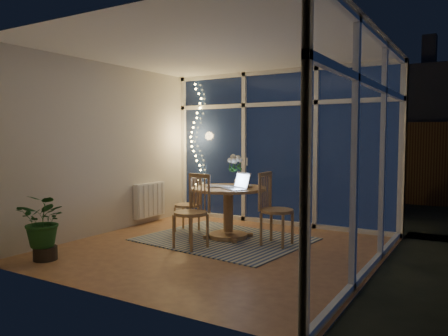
{
  "coord_description": "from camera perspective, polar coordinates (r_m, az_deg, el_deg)",
  "views": [
    {
      "loc": [
        2.99,
        -4.82,
        1.47
      ],
      "look_at": [
        -0.05,
        0.25,
        1.06
      ],
      "focal_mm": 35.0,
      "sensor_mm": 36.0,
      "label": 1
    }
  ],
  "objects": [
    {
      "name": "floor",
      "position": [
        5.86,
        -0.82,
        -10.52
      ],
      "size": [
        4.0,
        4.0,
        0.0
      ],
      "primitive_type": "plane",
      "color": "#8D5B3D",
      "rests_on": "ground"
    },
    {
      "name": "ceiling",
      "position": [
        5.78,
        -0.84,
        15.28
      ],
      "size": [
        4.0,
        4.0,
        0.0
      ],
      "primitive_type": "plane",
      "color": "white",
      "rests_on": "wall_back"
    },
    {
      "name": "wall_back",
      "position": [
        7.45,
        7.32,
        2.67
      ],
      "size": [
        4.0,
        0.04,
        2.6
      ],
      "primitive_type": "cube",
      "color": "beige",
      "rests_on": "floor"
    },
    {
      "name": "wall_front",
      "position": [
        4.11,
        -15.69,
        1.5
      ],
      "size": [
        4.0,
        0.04,
        2.6
      ],
      "primitive_type": "cube",
      "color": "beige",
      "rests_on": "floor"
    },
    {
      "name": "wall_left",
      "position": [
        6.94,
        -15.02,
        2.47
      ],
      "size": [
        0.04,
        4.0,
        2.6
      ],
      "primitive_type": "cube",
      "color": "beige",
      "rests_on": "floor"
    },
    {
      "name": "wall_right",
      "position": [
        4.92,
        19.38,
        1.81
      ],
      "size": [
        0.04,
        4.0,
        2.6
      ],
      "primitive_type": "cube",
      "color": "beige",
      "rests_on": "floor"
    },
    {
      "name": "window_wall_back",
      "position": [
        7.41,
        7.19,
        2.66
      ],
      "size": [
        4.0,
        0.1,
        2.6
      ],
      "primitive_type": "cube",
      "color": "silver",
      "rests_on": "floor"
    },
    {
      "name": "window_wall_right",
      "position": [
        4.93,
        18.92,
        1.82
      ],
      "size": [
        0.1,
        4.0,
        2.6
      ],
      "primitive_type": "cube",
      "color": "silver",
      "rests_on": "floor"
    },
    {
      "name": "radiator",
      "position": [
        7.63,
        -9.71,
        -4.12
      ],
      "size": [
        0.1,
        0.7,
        0.58
      ],
      "primitive_type": "cube",
      "color": "white",
      "rests_on": "wall_left"
    },
    {
      "name": "fairy_lights",
      "position": [
        8.15,
        -3.73,
        4.39
      ],
      "size": [
        0.24,
        0.1,
        1.85
      ],
      "primitive_type": null,
      "color": "#E5C25B",
      "rests_on": "window_wall_back"
    },
    {
      "name": "garden_patio",
      "position": [
        10.24,
        16.62,
        -4.75
      ],
      "size": [
        12.0,
        6.0,
        0.1
      ],
      "primitive_type": "cube",
      "color": "black",
      "rests_on": "ground"
    },
    {
      "name": "garden_fence",
      "position": [
        10.76,
        14.8,
        0.84
      ],
      "size": [
        11.0,
        0.08,
        1.8
      ],
      "primitive_type": "cube",
      "color": "#341D12",
      "rests_on": "ground"
    },
    {
      "name": "neighbour_roof",
      "position": [
        13.61,
        19.68,
        6.85
      ],
      "size": [
        7.0,
        3.0,
        2.2
      ],
      "primitive_type": "cube",
      "color": "#34363E",
      "rests_on": "ground"
    },
    {
      "name": "garden_shrubs",
      "position": [
        9.11,
        6.2,
        -2.45
      ],
      "size": [
        0.9,
        0.9,
        0.9
      ],
      "primitive_type": "sphere",
      "color": "black",
      "rests_on": "ground"
    },
    {
      "name": "rug",
      "position": [
        6.37,
        0.09,
        -9.28
      ],
      "size": [
        2.4,
        2.01,
        0.01
      ],
      "primitive_type": "cube",
      "rotation": [
        0.0,
        0.0,
        -0.11
      ],
      "color": "beige",
      "rests_on": "floor"
    },
    {
      "name": "dining_table",
      "position": [
        6.38,
        0.56,
        -5.88
      ],
      "size": [
        1.22,
        1.22,
        0.75
      ],
      "primitive_type": "cylinder",
      "rotation": [
        0.0,
        0.0,
        -0.11
      ],
      "color": "#956C43",
      "rests_on": "floor"
    },
    {
      "name": "chair_left",
      "position": [
        6.83,
        -4.87,
        -4.7
      ],
      "size": [
        0.46,
        0.46,
        0.87
      ],
      "primitive_type": "cube",
      "rotation": [
        0.0,
        0.0,
        -1.42
      ],
      "color": "#956C43",
      "rests_on": "floor"
    },
    {
      "name": "chair_right",
      "position": [
        5.98,
        6.93,
        -5.31
      ],
      "size": [
        0.47,
        0.47,
        1.01
      ],
      "primitive_type": "cube",
      "rotation": [
        0.0,
        0.0,
        1.56
      ],
      "color": "#956C43",
      "rests_on": "floor"
    },
    {
      "name": "chair_front",
      "position": [
        5.78,
        -4.4,
        -5.66
      ],
      "size": [
        0.52,
        0.52,
        1.0
      ],
      "primitive_type": "cube",
      "rotation": [
        0.0,
        0.0,
        -0.13
      ],
      "color": "#956C43",
      "rests_on": "floor"
    },
    {
      "name": "laptop",
      "position": [
        6.03,
        1.37,
        -1.62
      ],
      "size": [
        0.45,
        0.43,
        0.25
      ],
      "primitive_type": null,
      "rotation": [
        0.0,
        0.0,
        -0.52
      ],
      "color": "#B5B5B9",
      "rests_on": "dining_table"
    },
    {
      "name": "flower_vase",
      "position": [
        6.46,
        2.11,
        -1.45
      ],
      "size": [
        0.22,
        0.22,
        0.21
      ],
      "primitive_type": "imported",
      "rotation": [
        0.0,
        0.0,
        -0.11
      ],
      "color": "white",
      "rests_on": "dining_table"
    },
    {
      "name": "bowl",
      "position": [
        6.28,
        3.2,
        -2.4
      ],
      "size": [
        0.17,
        0.17,
        0.04
      ],
      "primitive_type": "imported",
      "rotation": [
        0.0,
        0.0,
        -0.11
      ],
      "color": "white",
      "rests_on": "dining_table"
    },
    {
      "name": "newspapers",
      "position": [
        6.39,
        -0.25,
        -2.37
      ],
      "size": [
        0.38,
        0.31,
        0.02
      ],
      "primitive_type": "cube",
      "rotation": [
        0.0,
        0.0,
        0.18
      ],
      "color": "silver",
      "rests_on": "dining_table"
    },
    {
      "name": "phone",
      "position": [
        6.18,
        0.32,
        -2.63
      ],
      "size": [
        0.1,
        0.06,
        0.01
      ],
      "primitive_type": "cube",
      "rotation": [
        0.0,
        0.0,
        -0.12
      ],
      "color": "black",
      "rests_on": "dining_table"
    },
    {
      "name": "potted_plant",
      "position": [
        5.69,
        -22.38,
        -7.34
      ],
      "size": [
        0.67,
        0.62,
        0.76
      ],
      "primitive_type": "imported",
      "rotation": [
        0.0,
        0.0,
        0.34
      ],
      "color": "#1A4A1C",
      "rests_on": "floor"
    }
  ]
}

